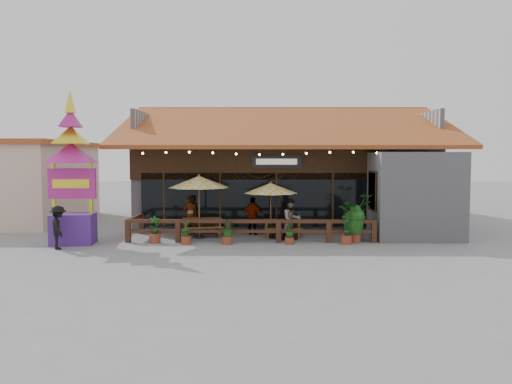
{
  "coord_description": "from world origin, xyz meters",
  "views": [
    {
      "loc": [
        -1.27,
        -20.18,
        3.39
      ],
      "look_at": [
        -1.4,
        1.5,
        1.88
      ],
      "focal_mm": 35.0,
      "sensor_mm": 36.0,
      "label": 1
    }
  ],
  "objects_px": {
    "umbrella_right": "(271,188)",
    "picnic_table_left": "(202,224)",
    "picnic_table_right": "(283,225)",
    "thai_sign_tower": "(72,157)",
    "pedestrian": "(58,227)",
    "umbrella_left": "(199,182)",
    "tropical_plant": "(355,214)"
  },
  "relations": [
    {
      "from": "picnic_table_right",
      "to": "thai_sign_tower",
      "type": "bearing_deg",
      "value": -168.34
    },
    {
      "from": "picnic_table_right",
      "to": "pedestrian",
      "type": "height_order",
      "value": "pedestrian"
    },
    {
      "from": "umbrella_right",
      "to": "tropical_plant",
      "type": "relative_size",
      "value": 1.22
    },
    {
      "from": "pedestrian",
      "to": "umbrella_right",
      "type": "bearing_deg",
      "value": -99.37
    },
    {
      "from": "umbrella_left",
      "to": "picnic_table_left",
      "type": "distance_m",
      "value": 1.88
    },
    {
      "from": "thai_sign_tower",
      "to": "umbrella_left",
      "type": "bearing_deg",
      "value": 17.42
    },
    {
      "from": "pedestrian",
      "to": "picnic_table_right",
      "type": "bearing_deg",
      "value": -99.59
    },
    {
      "from": "thai_sign_tower",
      "to": "pedestrian",
      "type": "relative_size",
      "value": 3.97
    },
    {
      "from": "thai_sign_tower",
      "to": "tropical_plant",
      "type": "distance_m",
      "value": 11.32
    },
    {
      "from": "umbrella_left",
      "to": "umbrella_right",
      "type": "height_order",
      "value": "umbrella_left"
    },
    {
      "from": "picnic_table_left",
      "to": "tropical_plant",
      "type": "height_order",
      "value": "tropical_plant"
    },
    {
      "from": "picnic_table_right",
      "to": "umbrella_left",
      "type": "bearing_deg",
      "value": -176.51
    },
    {
      "from": "umbrella_left",
      "to": "pedestrian",
      "type": "relative_size",
      "value": 1.88
    },
    {
      "from": "umbrella_left",
      "to": "umbrella_right",
      "type": "bearing_deg",
      "value": 1.47
    },
    {
      "from": "picnic_table_left",
      "to": "thai_sign_tower",
      "type": "distance_m",
      "value": 5.94
    },
    {
      "from": "umbrella_right",
      "to": "thai_sign_tower",
      "type": "relative_size",
      "value": 0.37
    },
    {
      "from": "picnic_table_right",
      "to": "pedestrian",
      "type": "distance_m",
      "value": 8.87
    },
    {
      "from": "picnic_table_left",
      "to": "thai_sign_tower",
      "type": "bearing_deg",
      "value": -158.41
    },
    {
      "from": "pedestrian",
      "to": "umbrella_left",
      "type": "bearing_deg",
      "value": -90.09
    },
    {
      "from": "thai_sign_tower",
      "to": "tropical_plant",
      "type": "xyz_separation_m",
      "value": [
        11.08,
        0.49,
        -2.28
      ]
    },
    {
      "from": "picnic_table_right",
      "to": "picnic_table_left",
      "type": "bearing_deg",
      "value": 176.51
    },
    {
      "from": "umbrella_right",
      "to": "picnic_table_left",
      "type": "xyz_separation_m",
      "value": [
        -2.92,
        0.35,
        -1.56
      ]
    },
    {
      "from": "picnic_table_left",
      "to": "tropical_plant",
      "type": "distance_m",
      "value": 6.43
    },
    {
      "from": "umbrella_left",
      "to": "picnic_table_right",
      "type": "xyz_separation_m",
      "value": [
        3.51,
        0.21,
        -1.85
      ]
    },
    {
      "from": "umbrella_left",
      "to": "picnic_table_right",
      "type": "height_order",
      "value": "umbrella_left"
    },
    {
      "from": "picnic_table_right",
      "to": "thai_sign_tower",
      "type": "height_order",
      "value": "thai_sign_tower"
    },
    {
      "from": "umbrella_left",
      "to": "picnic_table_right",
      "type": "relative_size",
      "value": 1.94
    },
    {
      "from": "umbrella_right",
      "to": "picnic_table_left",
      "type": "height_order",
      "value": "umbrella_right"
    },
    {
      "from": "thai_sign_tower",
      "to": "picnic_table_left",
      "type": "bearing_deg",
      "value": 21.59
    },
    {
      "from": "umbrella_right",
      "to": "pedestrian",
      "type": "bearing_deg",
      "value": -161.21
    },
    {
      "from": "picnic_table_right",
      "to": "thai_sign_tower",
      "type": "xyz_separation_m",
      "value": [
        -8.26,
        -1.71,
        2.89
      ]
    },
    {
      "from": "umbrella_left",
      "to": "thai_sign_tower",
      "type": "distance_m",
      "value": 5.09
    }
  ]
}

